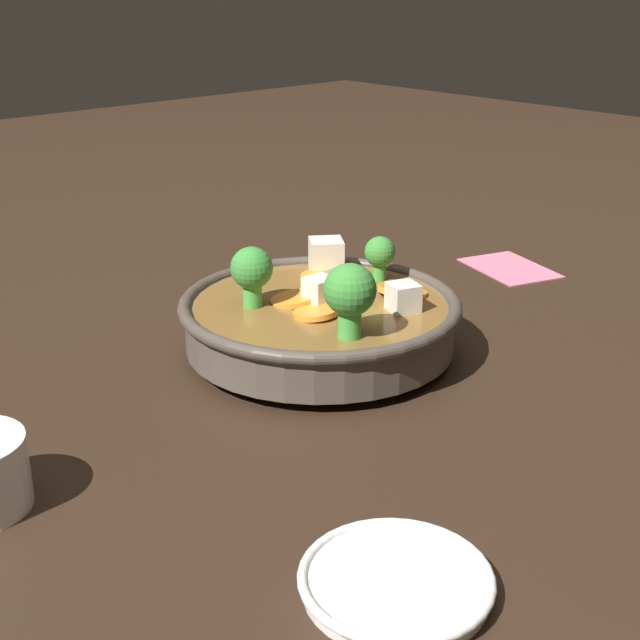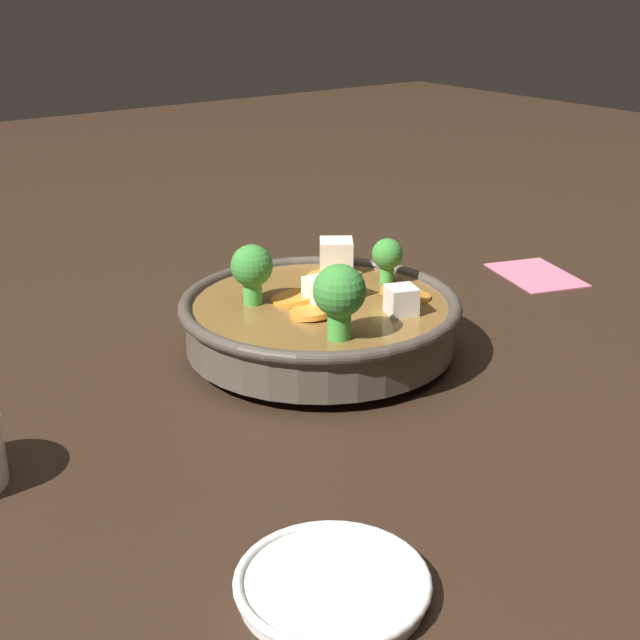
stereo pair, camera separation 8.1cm
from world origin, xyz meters
name	(u,v)px [view 1 (the left image)]	position (x,y,z in m)	size (l,w,h in m)	color
ground_plane	(320,354)	(0.00, 0.00, 0.00)	(3.00, 3.00, 0.00)	black
stirfry_bowl	(321,317)	(0.00, 0.00, 0.04)	(0.26, 0.26, 0.11)	#51473D
side_saucer	(396,582)	(-0.28, 0.20, 0.01)	(0.11, 0.11, 0.01)	white
napkin	(510,267)	(0.03, -0.34, 0.00)	(0.13, 0.11, 0.00)	#D16B84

